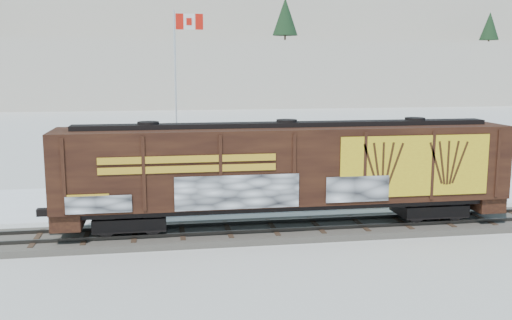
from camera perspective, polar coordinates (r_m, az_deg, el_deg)
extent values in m
plane|color=white|center=(25.27, -2.81, -7.56)|extent=(500.00, 500.00, 0.00)
cube|color=#59544C|center=(25.23, -2.81, -7.25)|extent=(50.00, 3.40, 0.28)
cube|color=#33302D|center=(24.48, -2.62, -7.24)|extent=(50.00, 0.10, 0.15)
cube|color=#33302D|center=(25.86, -3.00, -6.35)|extent=(50.00, 0.10, 0.15)
cube|color=white|center=(32.48, -4.33, -3.74)|extent=(40.00, 8.00, 0.03)
cube|color=white|center=(119.07, -8.15, 8.54)|extent=(360.00, 40.00, 12.00)
cube|color=white|center=(149.13, -8.48, 10.96)|extent=(360.00, 40.00, 24.00)
cube|color=white|center=(184.34, -8.71, 12.32)|extent=(360.00, 50.00, 35.00)
cone|color=black|center=(117.11, 2.94, 14.14)|extent=(5.04, 5.04, 7.38)
cone|color=black|center=(140.64, 22.33, 12.30)|extent=(4.20, 4.20, 6.15)
cube|color=black|center=(24.92, -12.45, -5.90)|extent=(3.00, 2.00, 0.90)
cube|color=black|center=(27.65, 16.87, -4.58)|extent=(3.00, 2.00, 0.90)
cylinder|color=black|center=(24.24, -14.80, -6.42)|extent=(0.90, 0.12, 0.90)
cube|color=black|center=(25.31, 3.02, -4.23)|extent=(19.65, 2.40, 0.25)
cube|color=#371B0F|center=(24.96, 3.05, -0.34)|extent=(19.65, 3.00, 3.23)
cube|color=black|center=(24.74, 3.08, 3.58)|extent=(18.08, 0.90, 0.20)
cube|color=gold|center=(25.22, 15.68, -0.58)|extent=(6.68, 0.03, 2.62)
cube|color=#BA8B1C|center=(22.84, -6.76, -0.41)|extent=(7.08, 0.02, 0.70)
cube|color=white|center=(23.23, -1.84, -3.24)|extent=(5.11, 0.03, 1.40)
cylinder|color=silver|center=(38.23, -7.85, -1.69)|extent=(0.90, 0.90, 0.20)
cylinder|color=silver|center=(37.59, -8.03, 6.33)|extent=(0.14, 0.14, 10.89)
cube|color=red|center=(37.66, -7.65, 13.57)|extent=(0.50, 0.07, 1.00)
cube|color=white|center=(37.69, -6.72, 13.58)|extent=(0.70, 0.09, 1.00)
cube|color=red|center=(37.73, -5.70, 13.60)|extent=(0.50, 0.07, 1.00)
imported|color=silver|center=(32.17, -11.45, -2.62)|extent=(4.49, 1.91, 1.52)
imported|color=silver|center=(32.97, -2.51, -2.10)|extent=(5.06, 2.99, 1.57)
imported|color=black|center=(31.46, -2.03, -2.68)|extent=(5.71, 3.64, 1.54)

